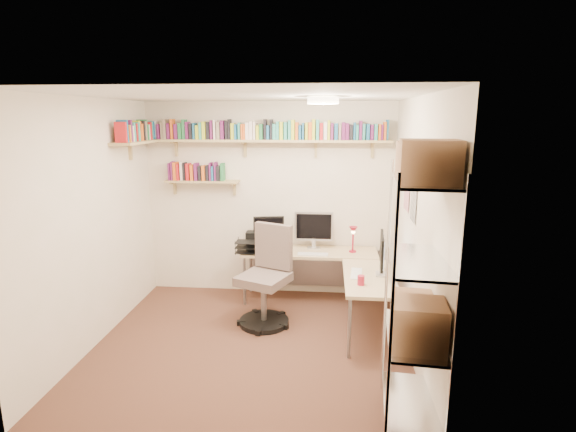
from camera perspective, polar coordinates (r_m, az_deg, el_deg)
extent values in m
plane|color=#4E2B21|center=(4.86, -4.68, -15.92)|extent=(3.20, 3.20, 0.00)
cube|color=beige|center=(5.86, -2.41, 2.05)|extent=(3.20, 0.04, 2.50)
cube|color=beige|center=(4.94, -23.55, -0.95)|extent=(0.04, 3.00, 2.50)
cube|color=beige|center=(4.42, 15.92, -1.87)|extent=(0.04, 3.00, 2.50)
cube|color=beige|center=(3.01, -10.00, -8.31)|extent=(3.20, 0.04, 2.50)
cube|color=silver|center=(4.28, -5.29, 14.99)|extent=(3.20, 3.00, 0.04)
cube|color=silver|center=(4.89, 14.85, 3.13)|extent=(0.01, 0.30, 0.42)
cube|color=silver|center=(4.51, 15.64, 1.69)|extent=(0.01, 0.28, 0.38)
cylinder|color=#FFEAC6|center=(4.41, 4.48, 14.41)|extent=(0.30, 0.30, 0.06)
cube|color=tan|center=(5.64, -2.65, 9.53)|extent=(3.05, 0.25, 0.03)
cube|color=tan|center=(5.63, -18.49, 8.90)|extent=(0.25, 1.00, 0.03)
cube|color=tan|center=(5.89, -10.80, 4.36)|extent=(0.95, 0.20, 0.02)
cube|color=tan|center=(5.99, -14.13, 8.67)|extent=(0.03, 0.20, 0.20)
cube|color=tan|center=(5.76, -5.55, 8.85)|extent=(0.03, 0.20, 0.20)
cube|color=tan|center=(5.66, 3.55, 8.82)|extent=(0.03, 0.20, 0.20)
cube|color=tan|center=(5.69, 10.69, 8.64)|extent=(0.03, 0.20, 0.20)
cube|color=teal|center=(6.02, -16.86, 10.28)|extent=(0.03, 0.14, 0.20)
cube|color=silver|center=(6.00, -16.44, 10.45)|extent=(0.04, 0.12, 0.23)
cube|color=#631A54|center=(5.98, -15.98, 10.27)|extent=(0.03, 0.14, 0.19)
cube|color=gray|center=(5.97, -15.56, 10.40)|extent=(0.03, 0.13, 0.21)
cube|color=gray|center=(5.95, -15.24, 10.60)|extent=(0.03, 0.15, 0.25)
cube|color=#631A54|center=(5.94, -14.83, 10.37)|extent=(0.04, 0.12, 0.20)
cube|color=#DA5C19|center=(5.92, -14.42, 10.64)|extent=(0.03, 0.12, 0.25)
cube|color=#631A54|center=(5.91, -13.92, 10.36)|extent=(0.04, 0.13, 0.19)
cube|color=#25703D|center=(5.89, -13.45, 10.44)|extent=(0.04, 0.13, 0.20)
cube|color=#25703D|center=(5.87, -13.00, 10.68)|extent=(0.03, 0.13, 0.24)
cube|color=#631A54|center=(5.86, -12.59, 10.55)|extent=(0.04, 0.12, 0.21)
cube|color=black|center=(5.85, -12.13, 10.47)|extent=(0.04, 0.15, 0.20)
cube|color=#1A5C8A|center=(5.83, -11.74, 10.51)|extent=(0.02, 0.15, 0.20)
cube|color=gold|center=(5.82, -11.35, 10.39)|extent=(0.04, 0.12, 0.17)
cube|color=teal|center=(5.81, -10.94, 10.57)|extent=(0.03, 0.14, 0.21)
cube|color=gold|center=(5.80, -10.53, 10.64)|extent=(0.04, 0.15, 0.22)
cube|color=black|center=(5.79, -10.07, 10.63)|extent=(0.04, 0.12, 0.21)
cube|color=#631A54|center=(5.78, -9.63, 10.74)|extent=(0.03, 0.11, 0.23)
cube|color=silver|center=(5.76, -9.22, 10.79)|extent=(0.03, 0.13, 0.24)
cube|color=gray|center=(5.75, -8.77, 10.67)|extent=(0.04, 0.13, 0.21)
cube|color=#631A54|center=(5.74, -8.28, 10.77)|extent=(0.04, 0.13, 0.23)
cube|color=black|center=(5.73, -7.77, 10.77)|extent=(0.03, 0.12, 0.23)
cube|color=black|center=(5.72, -7.41, 10.87)|extent=(0.03, 0.13, 0.25)
cube|color=gold|center=(5.71, -6.98, 10.62)|extent=(0.04, 0.12, 0.20)
cube|color=#1A5C8A|center=(5.71, -6.58, 10.57)|extent=(0.03, 0.15, 0.18)
cube|color=teal|center=(5.70, -6.16, 10.67)|extent=(0.03, 0.11, 0.20)
cube|color=#DA5C19|center=(5.69, -5.78, 10.60)|extent=(0.02, 0.15, 0.19)
cube|color=#DA5C19|center=(5.69, -5.51, 10.60)|extent=(0.02, 0.13, 0.19)
cube|color=silver|center=(5.68, -5.12, 10.71)|extent=(0.04, 0.14, 0.21)
cube|color=silver|center=(5.67, -4.65, 10.77)|extent=(0.04, 0.14, 0.22)
cube|color=silver|center=(5.66, -4.23, 10.76)|extent=(0.03, 0.13, 0.22)
cube|color=gold|center=(5.66, -3.82, 10.54)|extent=(0.03, 0.15, 0.17)
cube|color=#25703D|center=(5.65, -3.39, 10.63)|extent=(0.04, 0.13, 0.19)
cube|color=black|center=(5.64, -2.88, 10.95)|extent=(0.03, 0.13, 0.25)
cube|color=#1A5C8A|center=(5.64, -2.50, 10.56)|extent=(0.03, 0.15, 0.17)
cube|color=black|center=(5.63, -2.12, 10.93)|extent=(0.03, 0.11, 0.25)
cube|color=teal|center=(5.63, -1.71, 10.65)|extent=(0.04, 0.13, 0.19)
cube|color=teal|center=(5.62, -1.29, 10.79)|extent=(0.03, 0.13, 0.22)
cube|color=gold|center=(5.62, -0.81, 10.77)|extent=(0.04, 0.15, 0.21)
cube|color=teal|center=(5.61, -0.30, 10.76)|extent=(0.04, 0.11, 0.21)
cube|color=teal|center=(5.61, 0.22, 10.87)|extent=(0.04, 0.11, 0.23)
cube|color=gold|center=(5.61, 0.65, 10.90)|extent=(0.04, 0.13, 0.24)
cube|color=#DA5C19|center=(5.60, 1.14, 10.74)|extent=(0.04, 0.11, 0.21)
cube|color=#1A5C8A|center=(5.60, 1.55, 10.55)|extent=(0.03, 0.14, 0.17)
cube|color=#1A5C8A|center=(5.60, 1.94, 10.70)|extent=(0.02, 0.13, 0.20)
cube|color=gold|center=(5.59, 2.38, 10.73)|extent=(0.03, 0.11, 0.21)
cube|color=#DA5C19|center=(5.59, 2.86, 10.73)|extent=(0.04, 0.15, 0.21)
cube|color=gold|center=(5.59, 3.29, 10.91)|extent=(0.04, 0.14, 0.25)
cube|color=teal|center=(5.59, 3.79, 10.88)|extent=(0.04, 0.14, 0.24)
cube|color=red|center=(5.59, 4.26, 10.67)|extent=(0.04, 0.13, 0.20)
cube|color=silver|center=(5.59, 4.79, 10.73)|extent=(0.04, 0.14, 0.22)
cube|color=gold|center=(5.59, 5.20, 10.82)|extent=(0.03, 0.12, 0.24)
cube|color=#631A54|center=(5.59, 5.60, 10.64)|extent=(0.03, 0.14, 0.20)
cube|color=#1A5C8A|center=(5.59, 6.13, 10.61)|extent=(0.04, 0.13, 0.20)
cube|color=gray|center=(5.59, 6.60, 10.57)|extent=(0.03, 0.13, 0.19)
cube|color=#631A54|center=(5.59, 7.04, 10.66)|extent=(0.04, 0.12, 0.21)
cube|color=#631A54|center=(5.59, 7.52, 10.59)|extent=(0.04, 0.11, 0.20)
cube|color=black|center=(5.59, 7.99, 10.48)|extent=(0.04, 0.14, 0.18)
cube|color=#1A5C8A|center=(5.60, 8.42, 10.61)|extent=(0.02, 0.14, 0.21)
cube|color=teal|center=(5.60, 8.75, 10.46)|extent=(0.03, 0.12, 0.18)
cube|color=#631A54|center=(5.60, 9.18, 10.69)|extent=(0.03, 0.15, 0.23)
cube|color=teal|center=(5.60, 9.57, 10.49)|extent=(0.03, 0.11, 0.19)
cube|color=#1A5C8A|center=(5.61, 10.08, 10.47)|extent=(0.04, 0.15, 0.19)
cube|color=#631A54|center=(5.61, 10.58, 10.40)|extent=(0.04, 0.13, 0.18)
cube|color=teal|center=(5.62, 11.05, 10.43)|extent=(0.04, 0.15, 0.19)
cube|color=#DA5C19|center=(5.62, 11.51, 10.41)|extent=(0.03, 0.13, 0.19)
cube|color=#631A54|center=(5.62, 11.83, 10.36)|extent=(0.03, 0.12, 0.18)
cube|color=#DA5C19|center=(5.63, 12.16, 10.51)|extent=(0.03, 0.15, 0.22)
cube|color=#1A5C8A|center=(5.63, 12.47, 10.63)|extent=(0.02, 0.12, 0.24)
cube|color=red|center=(5.24, -20.47, 9.92)|extent=(0.13, 0.04, 0.22)
cube|color=#1A5C8A|center=(5.27, -20.27, 10.07)|extent=(0.12, 0.03, 0.24)
cube|color=#DA5C19|center=(5.30, -20.10, 9.74)|extent=(0.15, 0.02, 0.18)
cube|color=gold|center=(5.33, -19.96, 9.81)|extent=(0.12, 0.03, 0.19)
cube|color=#631A54|center=(5.37, -19.79, 10.12)|extent=(0.12, 0.03, 0.24)
cube|color=silver|center=(5.40, -19.60, 9.80)|extent=(0.13, 0.03, 0.18)
cube|color=teal|center=(5.45, -19.42, 10.01)|extent=(0.12, 0.04, 0.21)
cube|color=red|center=(5.49, -19.20, 9.99)|extent=(0.13, 0.03, 0.20)
cube|color=teal|center=(5.53, -19.03, 10.08)|extent=(0.15, 0.04, 0.21)
cube|color=gold|center=(5.57, -18.83, 10.20)|extent=(0.11, 0.03, 0.23)
cube|color=#DA5C19|center=(5.61, -18.66, 10.17)|extent=(0.11, 0.02, 0.22)
cube|color=#DA5C19|center=(5.65, -18.49, 10.05)|extent=(0.12, 0.04, 0.19)
cube|color=black|center=(5.69, -18.31, 10.25)|extent=(0.13, 0.03, 0.23)
cube|color=gray|center=(5.73, -18.15, 10.25)|extent=(0.14, 0.03, 0.22)
cube|color=#25703D|center=(5.76, -18.01, 10.36)|extent=(0.13, 0.02, 0.24)
cube|color=#25703D|center=(5.79, -17.88, 10.08)|extent=(0.13, 0.03, 0.18)
cube|color=silver|center=(5.82, -17.74, 10.10)|extent=(0.13, 0.03, 0.18)
cube|color=red|center=(5.86, -17.60, 10.27)|extent=(0.14, 0.04, 0.21)
cube|color=black|center=(5.89, -17.45, 10.17)|extent=(0.12, 0.03, 0.19)
cube|color=teal|center=(5.92, -17.33, 10.32)|extent=(0.12, 0.03, 0.22)
cube|color=#1A5C8A|center=(5.96, -17.18, 10.36)|extent=(0.14, 0.03, 0.22)
cube|color=gray|center=(6.00, -17.00, 10.14)|extent=(0.15, 0.04, 0.17)
cube|color=#631A54|center=(6.01, -14.71, 5.50)|extent=(0.02, 0.14, 0.22)
cube|color=#631A54|center=(5.99, -14.39, 5.60)|extent=(0.03, 0.14, 0.24)
cube|color=#DA5C19|center=(5.98, -14.04, 5.56)|extent=(0.04, 0.15, 0.23)
cube|color=red|center=(5.97, -13.67, 5.47)|extent=(0.03, 0.15, 0.21)
cube|color=silver|center=(5.95, -13.28, 5.60)|extent=(0.03, 0.12, 0.24)
cube|color=black|center=(5.94, -12.94, 5.56)|extent=(0.03, 0.12, 0.23)
cube|color=red|center=(5.93, -12.52, 5.51)|extent=(0.04, 0.13, 0.21)
cube|color=#DA5C19|center=(5.91, -12.01, 5.45)|extent=(0.04, 0.13, 0.20)
cube|color=#631A54|center=(5.90, -11.51, 5.55)|extent=(0.04, 0.13, 0.22)
cube|color=black|center=(5.89, -11.04, 5.38)|extent=(0.04, 0.14, 0.19)
cube|color=#DA5C19|center=(5.87, -10.58, 5.41)|extent=(0.04, 0.13, 0.19)
cube|color=black|center=(5.86, -10.12, 5.42)|extent=(0.04, 0.13, 0.19)
cube|color=#631A54|center=(5.85, -9.76, 5.59)|extent=(0.02, 0.13, 0.23)
cube|color=#1A5C8A|center=(5.84, -9.46, 5.38)|extent=(0.03, 0.13, 0.18)
cube|color=#631A54|center=(5.83, -9.13, 5.63)|extent=(0.02, 0.13, 0.24)
cube|color=black|center=(5.82, -8.76, 5.39)|extent=(0.04, 0.14, 0.19)
cube|color=#25703D|center=(5.81, -8.29, 5.57)|extent=(0.04, 0.12, 0.22)
cube|color=#DAB68D|center=(5.68, 2.78, -4.61)|extent=(1.69, 0.53, 0.04)
cube|color=#DAB68D|center=(4.88, 10.27, -7.71)|extent=(0.53, 1.16, 0.04)
cylinder|color=gray|center=(5.67, -5.55, -8.22)|extent=(0.04, 0.04, 0.62)
cylinder|color=gray|center=(6.08, -4.77, -6.75)|extent=(0.04, 0.04, 0.62)
cylinder|color=gray|center=(6.03, 11.39, -7.12)|extent=(0.04, 0.04, 0.62)
cylinder|color=gray|center=(4.51, 7.80, -13.95)|extent=(0.04, 0.04, 0.62)
cylinder|color=gray|center=(4.55, 13.57, -13.93)|extent=(0.04, 0.04, 0.62)
cube|color=gray|center=(5.99, 2.85, -6.56)|extent=(1.60, 0.02, 0.49)
cube|color=silver|center=(5.70, 3.30, -1.31)|extent=(0.49, 0.03, 0.37)
cube|color=black|center=(5.69, 3.30, -1.36)|extent=(0.44, 0.00, 0.32)
cube|color=black|center=(5.76, -2.46, -1.53)|extent=(0.39, 0.03, 0.30)
cube|color=black|center=(4.85, 11.83, -4.27)|extent=(0.03, 0.52, 0.34)
cube|color=white|center=(4.84, 11.62, -4.27)|extent=(0.00, 0.46, 0.29)
cube|color=white|center=(5.52, 3.17, -4.86)|extent=(0.37, 0.12, 0.01)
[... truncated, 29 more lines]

